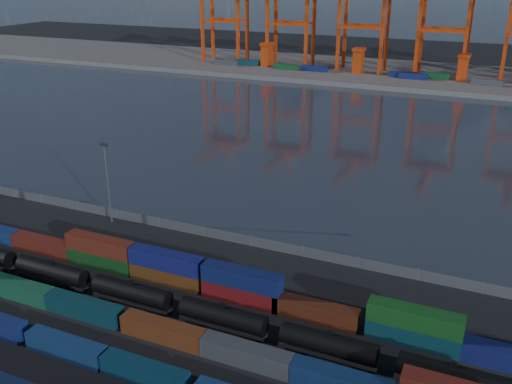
% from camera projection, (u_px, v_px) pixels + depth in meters
% --- Properties ---
extents(ground, '(700.00, 700.00, 0.00)m').
position_uv_depth(ground, '(171.00, 329.00, 81.31)').
color(ground, black).
rests_on(ground, ground).
extents(harbor_water, '(700.00, 700.00, 0.00)m').
position_uv_depth(harbor_water, '(358.00, 137.00, 170.28)').
color(harbor_water, '#2A313C').
rests_on(harbor_water, ground).
extents(far_quay, '(700.00, 70.00, 2.00)m').
position_uv_depth(far_quay, '(417.00, 75.00, 258.87)').
color(far_quay, '#514F4C').
rests_on(far_quay, ground).
extents(container_row_south, '(127.37, 2.43, 5.18)m').
position_uv_depth(container_row_south, '(89.00, 353.00, 73.74)').
color(container_row_south, '#474A4C').
rests_on(container_row_south, ground).
extents(container_row_mid, '(142.66, 2.56, 5.45)m').
position_uv_depth(container_row_mid, '(85.00, 305.00, 83.35)').
color(container_row_mid, '#464A4B').
rests_on(container_row_mid, ground).
extents(container_row_north, '(129.80, 2.60, 5.54)m').
position_uv_depth(container_row_north, '(207.00, 281.00, 89.34)').
color(container_row_north, navy).
rests_on(container_row_north, ground).
extents(tanker_string, '(90.93, 2.88, 4.13)m').
position_uv_depth(tanker_string, '(176.00, 304.00, 83.33)').
color(tanker_string, black).
rests_on(tanker_string, ground).
extents(waterfront_fence, '(160.12, 0.12, 2.20)m').
position_uv_depth(waterfront_fence, '(252.00, 241.00, 104.66)').
color(waterfront_fence, '#595B5E').
rests_on(waterfront_fence, ground).
extents(yard_light_mast, '(1.60, 0.40, 16.60)m').
position_uv_depth(yard_light_mast, '(107.00, 179.00, 111.19)').
color(yard_light_mast, slate).
rests_on(yard_light_mast, ground).
extents(quay_containers, '(172.58, 10.99, 2.60)m').
position_uv_depth(quay_containers, '(386.00, 74.00, 249.85)').
color(quay_containers, navy).
rests_on(quay_containers, far_quay).
extents(straddle_carriers, '(140.00, 7.00, 11.10)m').
position_uv_depth(straddle_carriers, '(409.00, 63.00, 248.80)').
color(straddle_carriers, red).
rests_on(straddle_carriers, far_quay).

